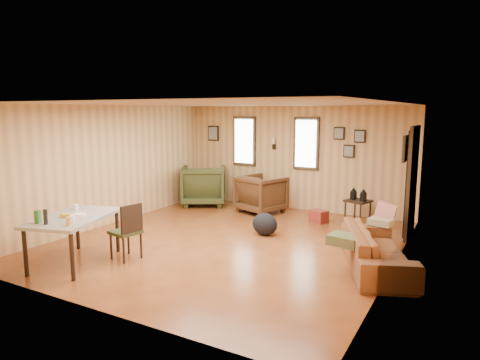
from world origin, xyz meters
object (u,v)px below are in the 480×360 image
at_px(sofa, 377,242).
at_px(side_table, 358,199).
at_px(recliner_green, 204,184).
at_px(recliner_brown, 261,192).
at_px(end_table, 248,190).
at_px(dining_table, 73,220).

distance_m(sofa, side_table, 2.66).
xyz_separation_m(sofa, recliner_green, (-4.61, 2.36, 0.14)).
xyz_separation_m(recliner_brown, end_table, (-0.67, 0.61, -0.12)).
relative_size(side_table, dining_table, 0.44).
xyz_separation_m(recliner_brown, side_table, (2.13, 0.19, 0.02)).
bearing_deg(sofa, end_table, 29.19).
bearing_deg(side_table, end_table, 171.47).
distance_m(recliner_brown, recliner_green, 1.59).
xyz_separation_m(end_table, dining_table, (-0.34, -4.93, 0.32)).
bearing_deg(end_table, recliner_green, -148.39).
bearing_deg(sofa, side_table, -2.80).
distance_m(recliner_green, end_table, 1.10).
bearing_deg(side_table, recliner_green, -177.71).
xyz_separation_m(side_table, dining_table, (-3.14, -4.51, 0.18)).
relative_size(recliner_brown, dining_table, 0.58).
bearing_deg(end_table, side_table, -8.53).
xyz_separation_m(recliner_green, end_table, (0.92, 0.57, -0.18)).
bearing_deg(end_table, recliner_brown, -42.31).
bearing_deg(dining_table, sofa, 9.79).
relative_size(recliner_green, dining_table, 0.65).
xyz_separation_m(recliner_green, side_table, (3.72, 0.15, -0.04)).
bearing_deg(recliner_green, dining_table, 67.69).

